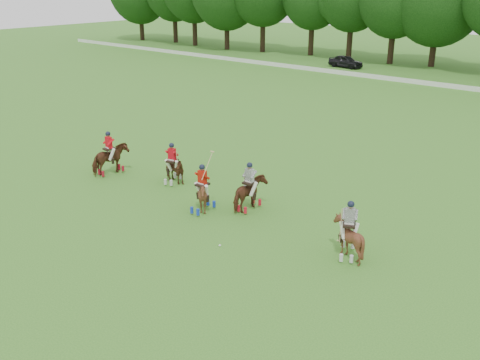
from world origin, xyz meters
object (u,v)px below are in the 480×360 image
Objects in this scene: polo_red_a at (110,159)px; polo_stripe_a at (249,193)px; car_left at (346,61)px; polo_red_c at (203,195)px; polo_stripe_b at (348,237)px; polo_ball at (220,245)px; polo_red_b at (173,169)px.

polo_red_a is 1.04× the size of polo_stripe_a.
polo_red_c is at bearing -153.28° from car_left.
polo_ball is at bearing -149.31° from polo_stripe_b.
polo_red_b is (11.63, -37.98, 0.04)m from car_left.
polo_stripe_b is at bearing 0.48° from polo_red_a.
polo_ball is (6.36, -3.55, -0.69)m from polo_red_b.
polo_stripe_b is at bearing -5.86° from polo_red_b.
polo_red_b is 10.57m from polo_stripe_b.
polo_red_c is at bearing -3.09° from polo_red_a.
car_left is 1.81× the size of polo_stripe_b.
polo_ball is (17.98, -41.53, -0.64)m from car_left.
polo_red_a is 25.87× the size of polo_ball.
polo_red_a is 8.57m from polo_stripe_a.
polo_red_b is at bearing 150.82° from polo_ball.
polo_red_b is at bearing -157.30° from car_left.
polo_stripe_a is at bearing -1.15° from polo_red_b.
car_left is 44.94× the size of polo_ball.
polo_stripe_b is at bearing 30.69° from polo_ball.
polo_ball is (-4.16, -2.47, -0.75)m from polo_stripe_b.
polo_stripe_a is 24.82× the size of polo_ball.
polo_red_b is 5.04m from polo_stripe_a.
polo_red_c reaches higher than polo_stripe_a.
polo_red_b is at bearing 178.85° from polo_stripe_a.
polo_stripe_a is (1.45, 1.48, 0.01)m from polo_red_c.
polo_red_b is at bearing 174.14° from polo_stripe_b.
car_left is at bearing 113.63° from polo_stripe_a.
polo_red_c is 1.23× the size of polo_stripe_a.
polo_red_b is at bearing 19.05° from polo_red_a.
car_left is 1.92× the size of polo_red_b.
polo_red_a is at bearing -160.95° from polo_red_b.
polo_red_a is at bearing 166.53° from polo_ball.
polo_red_c reaches higher than polo_ball.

